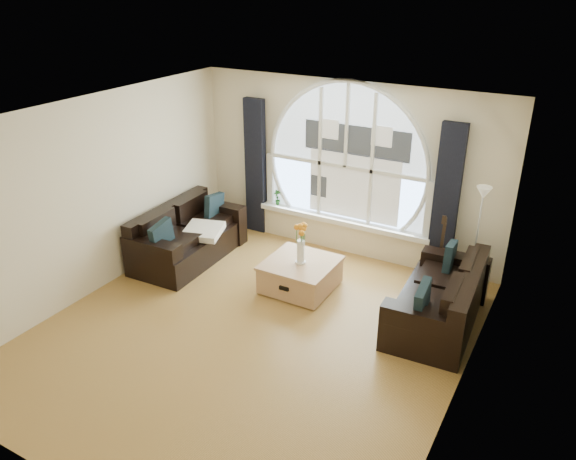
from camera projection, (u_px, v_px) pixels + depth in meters
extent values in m
cube|color=brown|center=(253.00, 332.00, 7.03)|extent=(5.00, 5.50, 0.01)
cube|color=silver|center=(246.00, 120.00, 5.90)|extent=(5.00, 5.50, 0.01)
cube|color=beige|center=(347.00, 169.00, 8.64)|extent=(5.00, 0.01, 2.70)
cube|color=beige|center=(55.00, 368.00, 4.29)|extent=(5.00, 0.01, 2.70)
cube|color=beige|center=(95.00, 196.00, 7.58)|extent=(0.01, 5.50, 2.70)
cube|color=beige|center=(469.00, 290.00, 5.35)|extent=(0.01, 5.50, 2.70)
cube|color=silver|center=(450.00, 186.00, 5.06)|extent=(0.92, 5.50, 0.72)
cube|color=silver|center=(347.00, 152.00, 8.50)|extent=(2.60, 0.06, 2.15)
cube|color=white|center=(342.00, 221.00, 8.91)|extent=(2.90, 0.22, 0.08)
cube|color=white|center=(346.00, 153.00, 8.48)|extent=(2.76, 0.08, 2.15)
cube|color=silver|center=(355.00, 162.00, 8.47)|extent=(1.70, 0.02, 1.50)
cube|color=black|center=(256.00, 167.00, 9.34)|extent=(0.35, 0.12, 2.30)
cube|color=black|center=(446.00, 202.00, 7.91)|extent=(0.35, 0.12, 2.30)
cube|color=black|center=(188.00, 235.00, 8.68)|extent=(1.00, 1.91, 0.83)
cube|color=black|center=(439.00, 296.00, 7.05)|extent=(1.02, 1.88, 0.81)
cube|color=#AB7B54|center=(300.00, 274.00, 7.91)|extent=(0.96, 0.96, 0.47)
cube|color=silver|center=(203.00, 231.00, 8.58)|extent=(0.69, 0.69, 0.10)
cube|color=white|center=(301.00, 238.00, 7.63)|extent=(0.24, 0.24, 0.70)
cube|color=#B2B2B2|center=(476.00, 243.00, 7.53)|extent=(0.24, 0.24, 1.60)
cube|color=brown|center=(442.00, 247.00, 8.01)|extent=(0.38, 0.27, 1.06)
imported|color=#1E6023|center=(277.00, 197.00, 9.37)|extent=(0.17, 0.14, 0.27)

